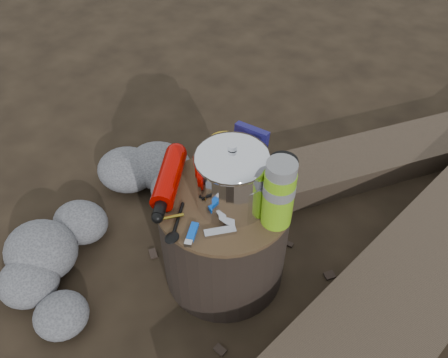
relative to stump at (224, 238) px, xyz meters
The scene contains 16 objects.
ground 0.20m from the stump, ahead, with size 60.00×60.00×0.00m, color black.
stump is the anchor object (origin of this frame).
rock_ring 0.47m from the stump, 165.35° to the right, with size 0.40×0.88×0.17m, color #545358, non-canonical shape.
log_main 0.78m from the stump, 32.02° to the left, with size 0.36×2.11×0.18m, color #392D23.
log_small 1.01m from the stump, 68.52° to the left, with size 0.25×1.34×0.11m, color #392D23.
foil_windscreen 0.26m from the stump, 18.41° to the left, with size 0.21×0.21×0.13m, color silver.
camping_pot 0.31m from the stump, ahead, with size 0.22×0.22×0.22m, color silver.
fuel_bottle 0.29m from the stump, 166.11° to the right, with size 0.07×0.30×0.07m, color #AE0500, non-canonical shape.
thermos 0.36m from the stump, ahead, with size 0.09×0.09×0.23m, color #77BA17.
travel_mug 0.32m from the stump, 43.51° to the left, with size 0.08×0.08×0.13m, color black.
stuff_sack 0.31m from the stump, 118.53° to the left, with size 0.15×0.12×0.10m, color gold.
food_pouch 0.32m from the stump, 94.17° to the left, with size 0.11×0.03×0.15m, color #171456.
lighter 0.26m from the stump, 91.79° to the right, with size 0.02×0.08×0.02m, color blue.
multitool 0.24m from the stump, 62.93° to the right, with size 0.03×0.09×0.01m, color silver.
spork 0.26m from the stump, 115.53° to the right, with size 0.03×0.15×0.01m, color black, non-canonical shape.
squeeze_bottle 0.30m from the stump, ahead, with size 0.04×0.04×0.09m, color white.
Camera 1 is at (0.52, -0.83, 1.46)m, focal length 37.43 mm.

